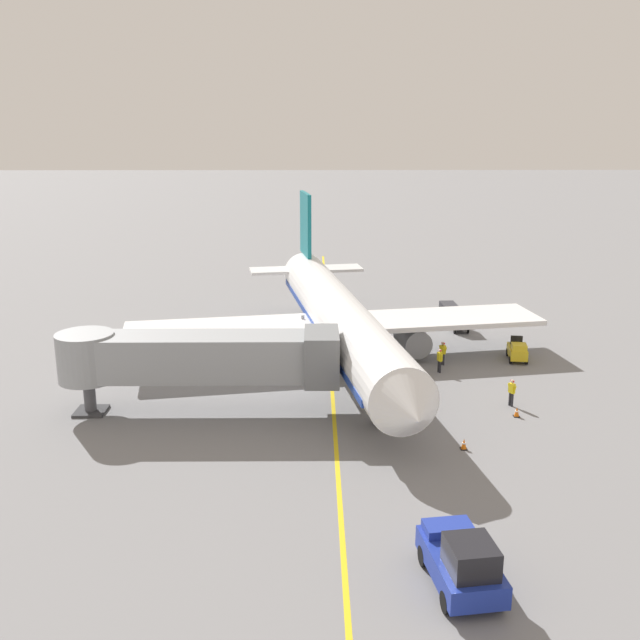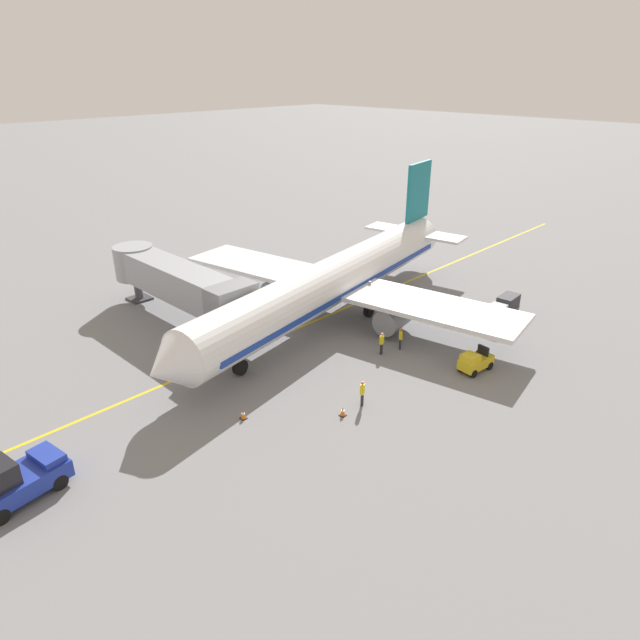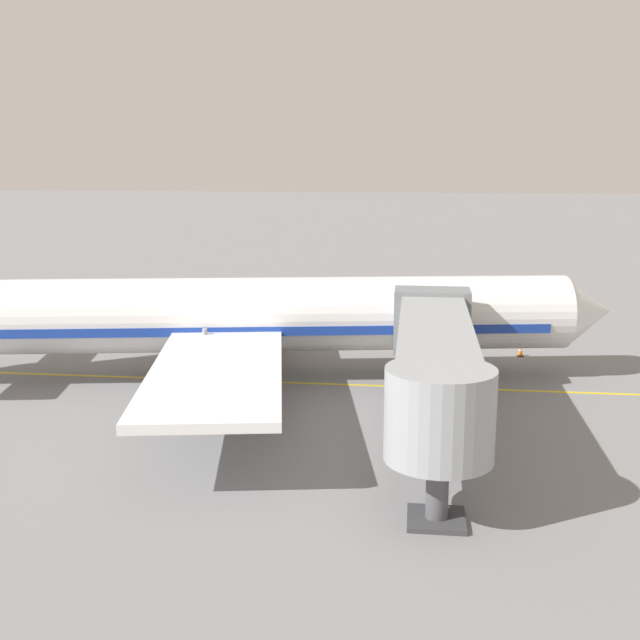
{
  "view_description": "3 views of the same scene",
  "coord_description": "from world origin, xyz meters",
  "views": [
    {
      "loc": [
        1.15,
        51.06,
        16.89
      ],
      "look_at": [
        0.75,
        2.71,
        3.45
      ],
      "focal_mm": 40.8,
      "sensor_mm": 36.0,
      "label": 1
    },
    {
      "loc": [
        -29.24,
        32.48,
        18.95
      ],
      "look_at": [
        -3.55,
        6.16,
        2.2
      ],
      "focal_mm": 31.39,
      "sensor_mm": 36.0,
      "label": 2
    },
    {
      "loc": [
        37.43,
        9.88,
        11.16
      ],
      "look_at": [
        -0.4,
        5.31,
        3.15
      ],
      "focal_mm": 44.44,
      "sensor_mm": 36.0,
      "label": 3
    }
  ],
  "objects": [
    {
      "name": "baggage_tug_lead",
      "position": [
        -13.52,
        1.32,
        0.71
      ],
      "size": [
        1.57,
        2.64,
        1.62
      ],
      "color": "gold",
      "rests_on": "ground"
    },
    {
      "name": "gate_lead_in_line",
      "position": [
        0.0,
        0.0,
        0.0
      ],
      "size": [
        0.24,
        80.0,
        0.01
      ],
      "primitive_type": "cube",
      "color": "gold",
      "rests_on": "ground"
    },
    {
      "name": "ground_crew_wing_walker",
      "position": [
        -7.95,
        2.25,
        0.95
      ],
      "size": [
        0.52,
        0.62,
        1.69
      ],
      "color": "#232328",
      "rests_on": "ground"
    },
    {
      "name": "pushback_tractor",
      "position": [
        -4.3,
        27.65,
        1.1
      ],
      "size": [
        2.79,
        4.66,
        2.4
      ],
      "color": "#1E339E",
      "rests_on": "ground"
    },
    {
      "name": "ground_crew_marshaller",
      "position": [
        -10.82,
        9.93,
        0.95
      ],
      "size": [
        0.42,
        0.68,
        1.69
      ],
      "color": "#232328",
      "rests_on": "ground"
    },
    {
      "name": "safety_cone_nose_left",
      "position": [
        -6.76,
        15.9,
        0.29
      ],
      "size": [
        0.36,
        0.36,
        0.59
      ],
      "color": "black",
      "rests_on": "ground"
    },
    {
      "name": "parked_airliner",
      "position": [
        -0.58,
        1.45,
        3.19
      ],
      "size": [
        30.45,
        37.24,
        10.63
      ],
      "color": "white",
      "rests_on": "ground"
    },
    {
      "name": "safety_cone_nose_right",
      "position": [
        -10.73,
        11.58,
        0.29
      ],
      "size": [
        0.36,
        0.36,
        0.59
      ],
      "color": "black",
      "rests_on": "ground"
    },
    {
      "name": "baggage_cart_front",
      "position": [
        -10.78,
        -6.33,
        0.95
      ],
      "size": [
        1.42,
        2.93,
        1.58
      ],
      "color": "#4C4C51",
      "rests_on": "ground"
    },
    {
      "name": "jet_bridge",
      "position": [
        7.88,
        10.74,
        3.46
      ],
      "size": [
        16.42,
        3.5,
        4.98
      ],
      "color": "#93999E",
      "rests_on": "ground"
    },
    {
      "name": "ground_crew_loader",
      "position": [
        -7.46,
        3.85,
        0.95
      ],
      "size": [
        0.35,
        0.71,
        1.69
      ],
      "color": "#232328",
      "rests_on": "ground"
    },
    {
      "name": "baggage_cart_second_in_train",
      "position": [
        -10.42,
        -9.26,
        0.95
      ],
      "size": [
        1.42,
        2.93,
        1.58
      ],
      "color": "#4C4C51",
      "rests_on": "ground"
    },
    {
      "name": "ground_plane",
      "position": [
        0.0,
        0.0,
        0.0
      ],
      "size": [
        400.0,
        400.0,
        0.0
      ],
      "primitive_type": "plane",
      "color": "slate"
    }
  ]
}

